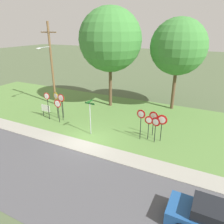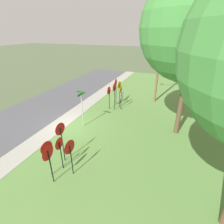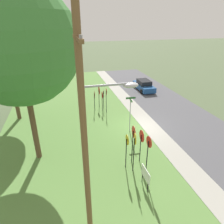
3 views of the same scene
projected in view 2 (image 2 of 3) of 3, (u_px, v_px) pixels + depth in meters
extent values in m
plane|color=#4C5B3D|center=(69.00, 126.00, 14.76)|extent=(160.00, 160.00, 0.00)
cube|color=#4C4C51|center=(25.00, 116.00, 16.33)|extent=(44.00, 6.40, 0.01)
cube|color=#99968C|center=(61.00, 124.00, 15.01)|extent=(44.00, 1.60, 0.06)
cube|color=#567F3D|center=(137.00, 140.00, 12.77)|extent=(44.00, 12.00, 0.04)
cylinder|color=black|center=(116.00, 93.00, 18.42)|extent=(0.06, 0.06, 2.51)
cylinder|color=red|center=(116.00, 82.00, 17.92)|extent=(0.68, 0.03, 0.68)
cylinder|color=white|center=(116.00, 82.00, 17.93)|extent=(0.53, 0.01, 0.53)
cylinder|color=black|center=(109.00, 100.00, 17.37)|extent=(0.06, 0.06, 2.02)
cylinder|color=red|center=(109.00, 91.00, 16.98)|extent=(0.79, 0.04, 0.79)
cylinder|color=white|center=(109.00, 91.00, 16.99)|extent=(0.62, 0.02, 0.62)
cylinder|color=black|center=(121.00, 99.00, 17.30)|extent=(0.06, 0.06, 2.14)
cylinder|color=gold|center=(121.00, 89.00, 16.87)|extent=(0.65, 0.05, 0.65)
cylinder|color=white|center=(121.00, 89.00, 16.88)|extent=(0.51, 0.03, 0.51)
cylinder|color=black|center=(119.00, 96.00, 17.72)|extent=(0.06, 0.06, 2.44)
cylinder|color=gold|center=(119.00, 85.00, 17.24)|extent=(0.69, 0.16, 0.70)
cylinder|color=white|center=(119.00, 85.00, 17.24)|extent=(0.54, 0.11, 0.54)
cylinder|color=black|center=(115.00, 98.00, 17.11)|extent=(0.06, 0.06, 2.42)
cylinder|color=red|center=(114.00, 87.00, 16.63)|extent=(0.76, 0.07, 0.76)
cylinder|color=white|center=(114.00, 87.00, 16.63)|extent=(0.59, 0.04, 0.59)
cylinder|color=black|center=(50.00, 161.00, 9.32)|extent=(0.06, 0.06, 1.90)
cone|color=red|center=(46.00, 148.00, 8.95)|extent=(0.73, 0.17, 0.74)
cone|color=white|center=(46.00, 148.00, 8.96)|extent=(0.49, 0.11, 0.50)
cylinder|color=black|center=(61.00, 156.00, 9.78)|extent=(0.06, 0.06, 1.80)
cone|color=red|center=(59.00, 144.00, 9.44)|extent=(0.70, 0.05, 0.70)
cone|color=silver|center=(59.00, 143.00, 9.45)|extent=(0.47, 0.03, 0.47)
cylinder|color=black|center=(72.00, 160.00, 9.37)|extent=(0.06, 0.06, 1.90)
cone|color=red|center=(69.00, 147.00, 9.01)|extent=(0.79, 0.12, 0.80)
cone|color=silver|center=(69.00, 147.00, 9.02)|extent=(0.54, 0.08, 0.54)
cylinder|color=black|center=(63.00, 145.00, 10.26)|extent=(0.06, 0.06, 2.34)
cone|color=red|center=(60.00, 129.00, 9.80)|extent=(0.75, 0.12, 0.75)
cone|color=silver|center=(60.00, 129.00, 9.81)|extent=(0.51, 0.08, 0.51)
cylinder|color=black|center=(51.00, 167.00, 8.84)|extent=(0.06, 0.06, 2.00)
cone|color=red|center=(48.00, 153.00, 8.46)|extent=(0.84, 0.07, 0.84)
cone|color=silver|center=(47.00, 152.00, 8.46)|extent=(0.57, 0.04, 0.57)
cylinder|color=#9EA0A8|center=(82.00, 111.00, 14.02)|extent=(0.07, 0.07, 2.76)
cylinder|color=#9EA0A8|center=(81.00, 95.00, 13.42)|extent=(0.09, 0.09, 0.03)
cube|color=#19511E|center=(81.00, 94.00, 13.40)|extent=(0.96, 0.08, 0.15)
cube|color=#19511E|center=(81.00, 92.00, 13.32)|extent=(0.07, 0.82, 0.15)
cylinder|color=brown|center=(159.00, 59.00, 17.74)|extent=(0.24, 0.24, 9.33)
cube|color=brown|center=(164.00, 20.00, 16.22)|extent=(2.10, 0.12, 0.12)
cylinder|color=gray|center=(165.00, 19.00, 16.89)|extent=(0.09, 0.09, 0.10)
cylinder|color=gray|center=(163.00, 18.00, 15.46)|extent=(0.09, 0.09, 0.10)
cylinder|color=#9EA0A8|center=(153.00, 37.00, 17.14)|extent=(0.08, 1.71, 0.08)
ellipsoid|color=#B7B7BC|center=(144.00, 37.00, 17.45)|extent=(0.40, 0.56, 0.18)
cylinder|color=black|center=(123.00, 99.00, 19.70)|extent=(0.05, 0.05, 0.55)
cylinder|color=black|center=(121.00, 101.00, 19.05)|extent=(0.05, 0.05, 0.55)
cube|color=white|center=(122.00, 94.00, 19.11)|extent=(1.10, 0.03, 0.70)
cylinder|color=brown|center=(182.00, 98.00, 12.49)|extent=(0.36, 0.36, 5.75)
sphere|color=#3D7F38|center=(195.00, 28.00, 10.53)|extent=(6.79, 6.79, 6.79)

